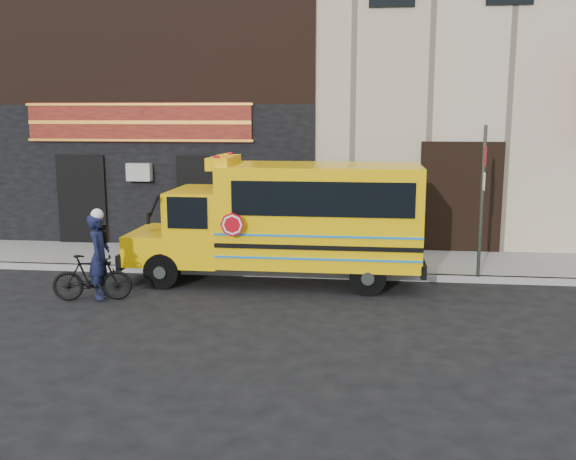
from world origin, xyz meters
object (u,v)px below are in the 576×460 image
Objects in this scene: sign_pole at (482,198)px; bicycle at (92,278)px; cyclist at (99,258)px; school_bus at (292,218)px.

sign_pole is 8.77m from bicycle.
bicycle is at bearing -163.80° from sign_pole.
cyclist is at bearing -72.41° from bicycle.
school_bus is 4.36m from sign_pole.
bicycle is at bearing -152.63° from school_bus.
sign_pole reaches higher than bicycle.
school_bus is 1.90× the size of sign_pole.
school_bus is at bearing -175.37° from sign_pole.
school_bus is 4.36m from cyclist.
cyclist is at bearing -152.70° from school_bus.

